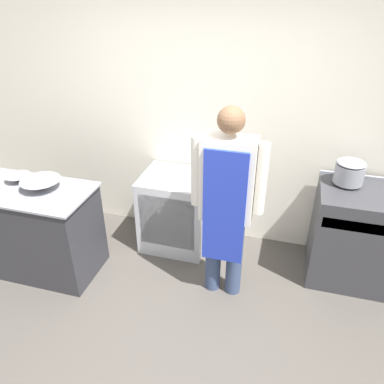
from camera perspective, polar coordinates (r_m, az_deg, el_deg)
name	(u,v)px	position (r m, az deg, el deg)	size (l,w,h in m)	color
ground_plane	(146,364)	(3.13, -7.06, -24.58)	(14.00, 14.00, 0.00)	#4C4742
wall_back	(207,116)	(3.77, 2.30, 11.54)	(8.00, 0.05, 2.70)	silver
prep_counter	(38,230)	(3.88, -22.48, -5.36)	(1.15, 0.62, 0.88)	#2D2D33
stove	(359,236)	(3.79, 24.04, -6.17)	(0.82, 0.62, 0.94)	#38383D
fridge_unit	(176,211)	(3.94, -2.50, -2.89)	(0.67, 0.59, 0.81)	silver
person_cook	(227,198)	(3.03, 5.33, -0.90)	(0.60, 0.24, 1.74)	#38476B
mixing_bowl	(41,184)	(3.61, -21.99, 1.09)	(0.36, 0.36, 0.09)	gray
small_bowl	(18,178)	(3.84, -24.95, 1.93)	(0.23, 0.23, 0.06)	gray
stock_pot	(350,171)	(3.57, 22.89, 2.90)	(0.26, 0.26, 0.21)	gray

